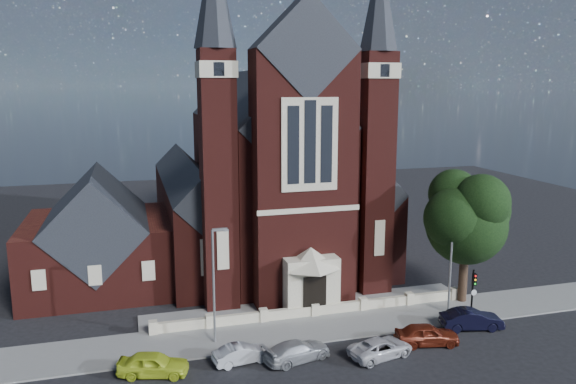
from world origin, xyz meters
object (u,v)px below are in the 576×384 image
street_lamp_left (215,279)px  car_lime_van (153,364)px  street_tree (470,219)px  parish_hall (98,242)px  car_silver_b (297,351)px  car_dark_red (427,334)px  street_lamp_right (452,257)px  traffic_signal (473,288)px  church (263,177)px  car_navy (472,319)px  car_silver_a (242,354)px  car_white_suv (381,348)px

street_lamp_left → car_lime_van: street_lamp_left is taller
street_tree → car_lime_van: bearing=-168.7°
parish_hall → car_silver_b: bearing=-54.6°
parish_hall → car_dark_red: parish_hall is taller
street_lamp_right → traffic_signal: size_ratio=2.02×
car_lime_van → car_silver_b: size_ratio=0.95×
church → car_dark_red: size_ratio=8.09×
parish_hall → car_dark_red: (21.81, -18.12, -3.28)m
street_lamp_right → car_dark_red: 7.09m
traffic_signal → car_navy: size_ratio=0.90×
street_lamp_left → car_navy: (18.11, -2.75, -3.87)m
church → car_silver_b: size_ratio=7.76×
street_lamp_right → car_dark_red: bearing=-136.1°
car_silver_a → car_white_suv: size_ratio=0.84×
church → car_navy: bearing=-64.8°
car_silver_a → car_dark_red: car_dark_red is taller
car_silver_a → car_white_suv: bearing=-109.4°
car_navy → street_lamp_left: bearing=93.1°
street_lamp_left → street_lamp_right: bearing=0.0°
parish_hall → street_tree: size_ratio=1.14×
car_silver_a → car_dark_red: 12.62m
street_tree → traffic_signal: 5.70m
car_silver_b → traffic_signal: bearing=-96.3°
parish_hall → car_white_suv: bearing=-46.2°
car_silver_a → car_silver_b: bearing=-109.6°
car_silver_a → traffic_signal: bearing=-93.5°
street_tree → car_silver_a: 20.96m
car_dark_red → car_navy: 4.60m
car_dark_red → car_silver_a: bearing=97.2°
parish_hall → church: bearing=17.2°
car_silver_b → car_dark_red: bearing=-107.1°
street_lamp_right → car_white_suv: (-8.04, -4.85, -3.99)m
street_tree → car_lime_van: 26.09m
parish_hall → car_white_suv: size_ratio=2.78×
car_lime_van → car_silver_a: (5.47, 0.09, -0.12)m
car_lime_van → street_tree: bearing=-63.3°
car_lime_van → car_silver_a: size_ratio=1.16×
car_white_suv → car_dark_red: bearing=-92.2°
street_lamp_right → car_silver_a: size_ratio=2.19×
street_tree → street_lamp_right: street_tree is taller
traffic_signal → car_lime_van: (-23.25, -1.68, -1.86)m
traffic_signal → car_dark_red: size_ratio=0.93×
church → street_lamp_right: 21.76m
car_silver_b → street_tree: bearing=-86.1°
car_white_suv → street_lamp_right: bearing=-72.1°
traffic_signal → car_lime_van: bearing=-175.9°
car_silver_a → street_tree: bearing=-84.5°
car_white_suv → car_navy: size_ratio=0.99×
church → car_navy: church is taller
car_navy → car_silver_a: bearing=103.1°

